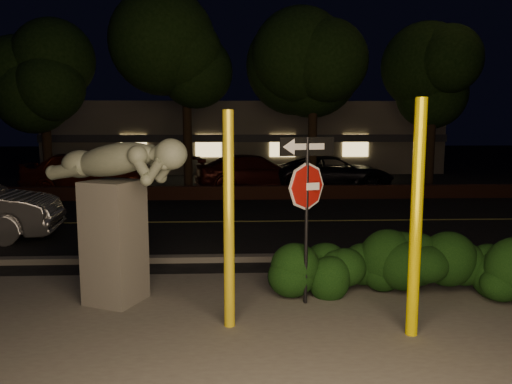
{
  "coord_description": "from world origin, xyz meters",
  "views": [
    {
      "loc": [
        -0.64,
        -7.06,
        2.81
      ],
      "look_at": [
        -0.25,
        1.69,
        1.6
      ],
      "focal_mm": 35.0,
      "sensor_mm": 36.0,
      "label": 1
    }
  ],
  "objects_px": {
    "yellow_pole_right": "(416,220)",
    "parked_car_red": "(86,172)",
    "signpost": "(307,187)",
    "yellow_pole_left": "(229,221)",
    "parked_car_dark": "(334,173)",
    "parked_car_darkred": "(254,172)",
    "sculpture": "(115,203)"
  },
  "relations": [
    {
      "from": "parked_car_darkred",
      "to": "parked_car_dark",
      "type": "distance_m",
      "value": 3.44
    },
    {
      "from": "yellow_pole_left",
      "to": "parked_car_darkred",
      "type": "distance_m",
      "value": 14.54
    },
    {
      "from": "parked_car_darkred",
      "to": "parked_car_dark",
      "type": "xyz_separation_m",
      "value": [
        3.44,
        0.11,
        -0.04
      ]
    },
    {
      "from": "yellow_pole_left",
      "to": "signpost",
      "type": "bearing_deg",
      "value": 35.28
    },
    {
      "from": "parked_car_dark",
      "to": "parked_car_darkred",
      "type": "bearing_deg",
      "value": 94.52
    },
    {
      "from": "yellow_pole_right",
      "to": "parked_car_red",
      "type": "distance_m",
      "value": 16.61
    },
    {
      "from": "sculpture",
      "to": "parked_car_darkred",
      "type": "relative_size",
      "value": 0.51
    },
    {
      "from": "yellow_pole_right",
      "to": "parked_car_darkred",
      "type": "height_order",
      "value": "yellow_pole_right"
    },
    {
      "from": "yellow_pole_right",
      "to": "parked_car_darkred",
      "type": "xyz_separation_m",
      "value": [
        -1.48,
        14.89,
        -0.83
      ]
    },
    {
      "from": "yellow_pole_right",
      "to": "parked_car_red",
      "type": "bearing_deg",
      "value": 120.31
    },
    {
      "from": "yellow_pole_left",
      "to": "sculpture",
      "type": "relative_size",
      "value": 1.15
    },
    {
      "from": "sculpture",
      "to": "parked_car_red",
      "type": "distance_m",
      "value": 13.59
    },
    {
      "from": "yellow_pole_right",
      "to": "yellow_pole_left",
      "type": "bearing_deg",
      "value": 170.75
    },
    {
      "from": "yellow_pole_right",
      "to": "signpost",
      "type": "relative_size",
      "value": 1.2
    },
    {
      "from": "yellow_pole_left",
      "to": "parked_car_dark",
      "type": "distance_m",
      "value": 15.26
    },
    {
      "from": "yellow_pole_right",
      "to": "sculpture",
      "type": "bearing_deg",
      "value": 161.17
    },
    {
      "from": "signpost",
      "to": "sculpture",
      "type": "height_order",
      "value": "signpost"
    },
    {
      "from": "parked_car_red",
      "to": "yellow_pole_left",
      "type": "bearing_deg",
      "value": -157.28
    },
    {
      "from": "yellow_pole_left",
      "to": "signpost",
      "type": "distance_m",
      "value": 1.49
    },
    {
      "from": "sculpture",
      "to": "parked_car_darkred",
      "type": "bearing_deg",
      "value": 102.75
    },
    {
      "from": "parked_car_red",
      "to": "parked_car_darkred",
      "type": "height_order",
      "value": "parked_car_red"
    },
    {
      "from": "signpost",
      "to": "sculpture",
      "type": "distance_m",
      "value": 2.95
    },
    {
      "from": "yellow_pole_right",
      "to": "signpost",
      "type": "height_order",
      "value": "yellow_pole_right"
    },
    {
      "from": "yellow_pole_left",
      "to": "parked_car_darkred",
      "type": "bearing_deg",
      "value": 86.27
    },
    {
      "from": "sculpture",
      "to": "yellow_pole_left",
      "type": "bearing_deg",
      "value": -6.33
    },
    {
      "from": "signpost",
      "to": "parked_car_red",
      "type": "distance_m",
      "value": 14.94
    },
    {
      "from": "parked_car_red",
      "to": "parked_car_dark",
      "type": "bearing_deg",
      "value": -86.7
    },
    {
      "from": "yellow_pole_left",
      "to": "parked_car_dark",
      "type": "height_order",
      "value": "yellow_pole_left"
    },
    {
      "from": "yellow_pole_left",
      "to": "parked_car_dark",
      "type": "bearing_deg",
      "value": 73.3
    },
    {
      "from": "parked_car_red",
      "to": "parked_car_dark",
      "type": "relative_size",
      "value": 0.99
    },
    {
      "from": "signpost",
      "to": "yellow_pole_left",
      "type": "bearing_deg",
      "value": -160.61
    },
    {
      "from": "yellow_pole_right",
      "to": "parked_car_dark",
      "type": "relative_size",
      "value": 0.62
    }
  ]
}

